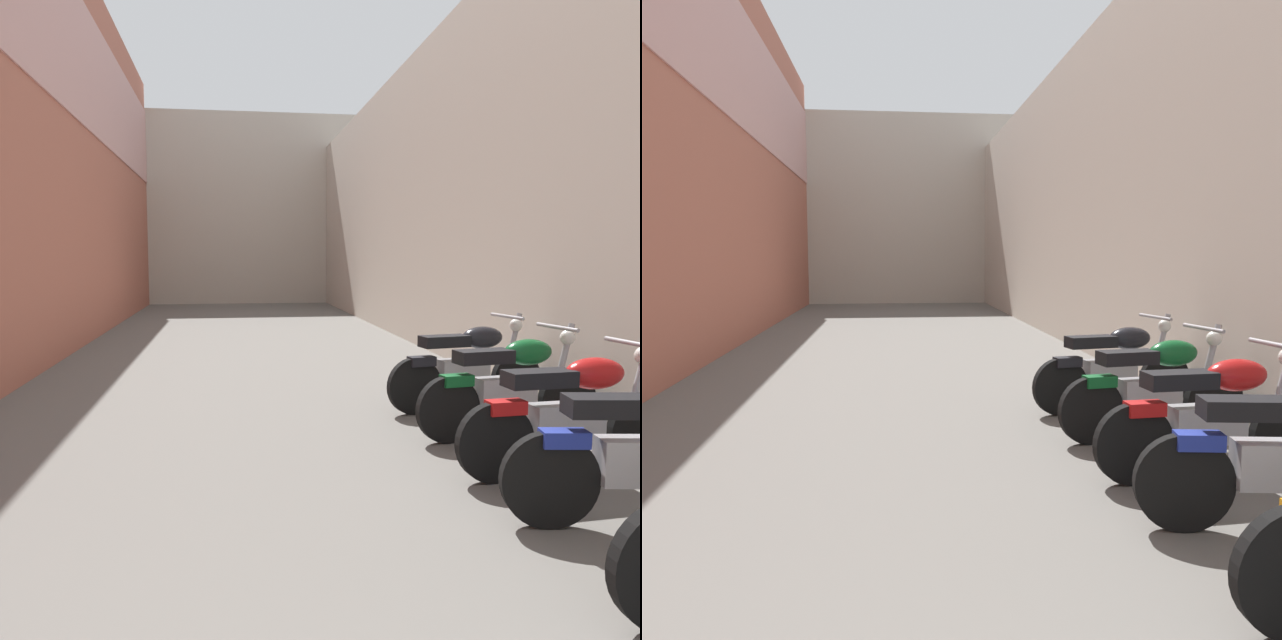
{
  "view_description": "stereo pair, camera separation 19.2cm",
  "coord_description": "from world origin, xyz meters",
  "views": [
    {
      "loc": [
        -0.44,
        1.28,
        1.66
      ],
      "look_at": [
        0.36,
        6.79,
        1.1
      ],
      "focal_mm": 35.96,
      "sensor_mm": 36.0,
      "label": 1
    },
    {
      "loc": [
        -0.25,
        1.25,
        1.66
      ],
      "look_at": [
        0.36,
        6.79,
        1.1
      ],
      "focal_mm": 35.96,
      "sensor_mm": 36.0,
      "label": 2
    }
  ],
  "objects": [
    {
      "name": "motorcycle_fifth",
      "position": [
        2.11,
        5.65,
        0.5
      ],
      "size": [
        1.85,
        0.58,
        1.04
      ],
      "color": "black",
      "rests_on": "ground"
    },
    {
      "name": "motorcycle_sixth",
      "position": [
        2.11,
        6.71,
        0.5
      ],
      "size": [
        1.84,
        0.58,
        1.04
      ],
      "color": "black",
      "rests_on": "ground"
    },
    {
      "name": "building_far_end",
      "position": [
        0.0,
        24.65,
        3.27
      ],
      "size": [
        9.11,
        2.0,
        6.53
      ],
      "primitive_type": "cube",
      "color": "beige",
      "rests_on": "ground"
    },
    {
      "name": "ground_plane",
      "position": [
        0.0,
        9.83,
        0.0
      ],
      "size": [
        39.65,
        39.65,
        0.0
      ],
      "primitive_type": "plane",
      "color": "#66635E"
    },
    {
      "name": "building_right",
      "position": [
        3.25,
        11.82,
        2.71
      ],
      "size": [
        0.45,
        23.65,
        5.41
      ],
      "color": "beige",
      "rests_on": "ground"
    },
    {
      "name": "motorcycle_seventh",
      "position": [
        2.11,
        7.77,
        0.5
      ],
      "size": [
        1.83,
        0.58,
        1.04
      ],
      "color": "black",
      "rests_on": "ground"
    },
    {
      "name": "building_left",
      "position": [
        -3.25,
        11.78,
        3.68
      ],
      "size": [
        0.45,
        23.65,
        7.29
      ],
      "color": "#B76651",
      "rests_on": "ground"
    }
  ]
}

